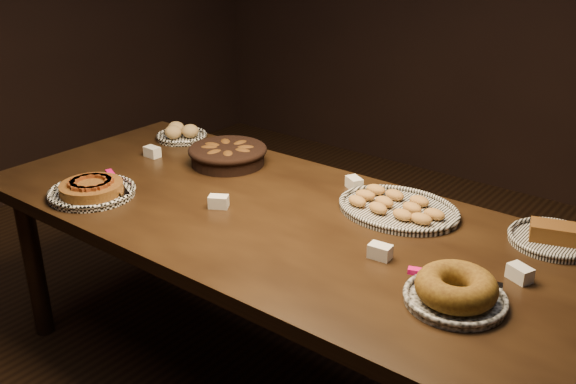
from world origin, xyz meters
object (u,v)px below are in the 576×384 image
Objects in this scene: madeleine_platter at (397,207)px; bundt_cake_plate at (456,291)px; buffet_table at (285,235)px; apple_tart_plate at (92,190)px.

madeleine_platter is 0.59m from bundt_cake_plate.
buffet_table is at bearing 167.36° from bundt_cake_plate.
buffet_table is 7.33× the size of apple_tart_plate.
bundt_cake_plate is at bearing -11.38° from buffet_table.
madeleine_platter reaches higher than buffet_table.
madeleine_platter is at bearing 16.57° from apple_tart_plate.
apple_tart_plate is at bearing -156.07° from buffet_table.
apple_tart_plate is 1.14m from madeleine_platter.
bundt_cake_plate reaches higher than buffet_table.
apple_tart_plate is (-0.69, -0.31, 0.10)m from buffet_table.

